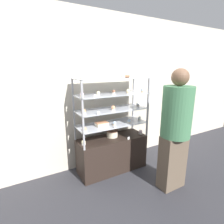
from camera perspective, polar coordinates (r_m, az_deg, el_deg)
The scene contains 34 objects.
ground_plane at distance 3.20m, azimuth 0.00°, elevation -18.02°, with size 20.00×20.00×0.00m, color #2D2D33.
back_wall at distance 3.06m, azimuth -3.33°, elevation 6.52°, with size 8.00×0.05×2.60m.
display_base at distance 3.06m, azimuth 0.00°, elevation -13.40°, with size 1.15×0.44×0.58m.
display_riser_lower at distance 2.85m, azimuth 0.00°, elevation -4.12°, with size 1.15×0.44×0.24m.
display_riser_middle at distance 2.79m, azimuth 0.00°, elevation 0.66°, with size 1.15×0.44×0.24m.
display_riser_upper at distance 2.74m, azimuth 0.00°, elevation 5.64°, with size 1.15×0.44×0.24m.
display_riser_top at distance 2.71m, azimuth 0.00°, elevation 10.76°, with size 1.15×0.44×0.24m.
layer_cake_centerpiece at distance 2.95m, azimuth 0.06°, elevation -6.98°, with size 0.19×0.19×0.12m.
sheet_cake_frosted at distance 2.74m, azimuth -3.38°, elevation -3.94°, with size 0.19×0.13×0.06m.
cupcake_0 at distance 2.70m, azimuth -9.25°, elevation -9.79°, with size 0.06×0.06×0.08m.
cupcake_1 at distance 3.11m, azimuth 9.32°, elevation -6.49°, with size 0.06×0.06×0.08m.
price_tag_0 at distance 2.87m, azimuth 5.43°, elevation -8.52°, with size 0.04×0.00×0.04m.
cupcake_2 at distance 2.53m, azimuth -8.89°, elevation -5.59°, with size 0.05×0.05×0.07m.
cupcake_3 at distance 2.76m, azimuth 0.77°, elevation -3.75°, with size 0.05×0.05×0.07m.
cupcake_4 at distance 2.88m, azimuth 5.59°, elevation -3.05°, with size 0.05×0.05×0.07m.
cupcake_5 at distance 3.06m, azimuth 8.95°, elevation -2.07°, with size 0.05×0.05×0.07m.
price_tag_1 at distance 2.65m, azimuth 0.98°, elevation -4.72°, with size 0.04×0.00×0.04m.
cupcake_6 at distance 2.52m, azimuth -9.20°, elevation 0.13°, with size 0.07×0.07×0.07m.
cupcake_7 at distance 2.71m, azimuth 0.39°, elevation 1.36°, with size 0.07×0.07×0.07m.
cupcake_8 at distance 3.02m, azimuth 8.59°, elevation 2.52°, with size 0.07×0.07×0.07m.
price_tag_2 at distance 2.46m, azimuth -4.46°, elevation -0.32°, with size 0.04×0.00×0.04m.
cupcake_9 at distance 2.47m, azimuth -9.79°, elevation 5.62°, with size 0.05×0.05×0.07m.
cupcake_10 at distance 2.56m, azimuth -4.51°, elevation 6.08°, with size 0.05×0.05×0.07m.
cupcake_11 at distance 2.71m, azimuth 0.55°, elevation 6.57°, with size 0.05×0.05×0.07m.
cupcake_12 at distance 2.82m, azimuth 5.21°, elevation 6.84°, with size 0.05×0.05×0.07m.
cupcake_13 at distance 2.94m, azimuth 9.95°, elevation 6.97°, with size 0.05×0.05×0.07m.
price_tag_3 at distance 2.39m, azimuth -5.52°, elevation 5.23°, with size 0.04×0.00×0.04m.
cupcake_14 at distance 2.43m, azimuth -9.78°, elevation 11.29°, with size 0.05×0.05×0.07m.
cupcake_15 at distance 2.58m, azimuth -2.55°, elevation 11.64°, with size 0.05×0.05×0.07m.
cupcake_16 at distance 2.76m, azimuth 3.81°, elevation 11.80°, with size 0.05×0.05×0.07m.
cupcake_17 at distance 2.94m, azimuth 9.79°, elevation 11.78°, with size 0.05×0.05×0.07m.
price_tag_4 at distance 2.42m, azimuth -2.65°, elevation 11.21°, with size 0.04×0.00×0.04m.
donut_glazed at distance 2.81m, azimuth 4.43°, elevation 11.56°, with size 0.13×0.13×0.04m.
customer_figure at distance 2.55m, azimuth 19.99°, elevation -4.90°, with size 0.40×0.40×1.71m.
Camera 1 is at (-1.32, -2.36, 1.72)m, focal length 28.00 mm.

